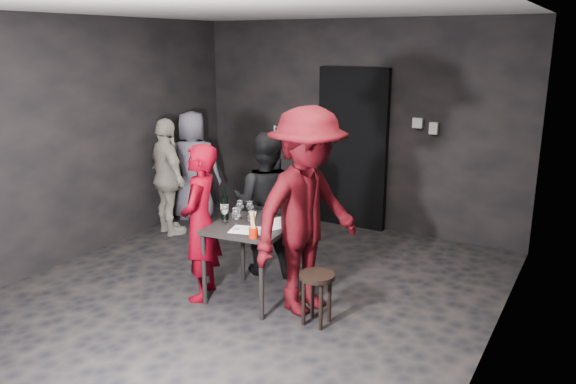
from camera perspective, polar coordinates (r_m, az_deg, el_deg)
The scene contains 26 objects.
floor at distance 5.69m, azimuth -3.84°, elevation -10.06°, with size 4.50×5.00×0.02m, color black.
ceiling at distance 5.16m, azimuth -4.39°, elevation 18.21°, with size 4.50×5.00×0.02m, color silver.
wall_back at distance 7.43m, azimuth 6.82°, elevation 6.72°, with size 4.50×0.04×2.70m, color black.
wall_left at distance 6.77m, azimuth -20.15°, elevation 5.10°, with size 0.04×5.00×2.70m, color black.
wall_right at distance 4.44m, azimuth 20.74°, elevation 0.24°, with size 0.04×5.00×2.70m, color black.
doorway at distance 7.43m, azimuth 6.57°, elevation 4.37°, with size 0.95×0.10×2.10m, color black.
wallbox_upper at distance 7.08m, azimuth 13.05°, elevation 6.85°, with size 0.12×0.06×0.12m, color #B7B7B2.
wallbox_lower at distance 7.04m, azimuth 14.58°, elevation 6.29°, with size 0.10×0.06×0.14m, color #B7B7B2.
hand_truck at distance 7.77m, azimuth -0.26°, elevation -1.26°, with size 0.44×0.36×1.31m.
tasting_table at distance 5.31m, azimuth -3.80°, elevation -4.34°, with size 0.72×0.72×0.75m.
stool at distance 4.94m, azimuth 2.94°, elevation -9.45°, with size 0.31×0.31×0.47m.
server_red at distance 5.37m, azimuth -8.91°, elevation -3.07°, with size 0.55×0.36×1.51m, color #72000E.
woman_black at distance 5.91m, azimuth -2.24°, elevation -1.09°, with size 0.75×0.41×1.54m, color black.
man_maroon at distance 4.94m, azimuth 1.98°, elevation 0.60°, with size 1.52×0.71×2.36m, color #3F050B.
bystander_cream at distance 7.26m, azimuth -12.13°, elevation 1.45°, with size 0.88×0.42×1.50m, color beige.
bystander_grey at distance 7.84m, azimuth -9.61°, elevation 2.68°, with size 0.75×0.41×1.53m, color slate.
tasting_mat at distance 5.12m, azimuth -3.97°, elevation -3.89°, with size 0.34×0.22×0.00m, color white.
wine_glass_a at distance 5.32m, azimuth -6.46°, elevation -2.17°, with size 0.07×0.07×0.19m, color white, non-canonical shape.
wine_glass_b at distance 5.43m, azimuth -4.93°, elevation -1.72°, with size 0.08×0.08×0.20m, color white, non-canonical shape.
wine_glass_c at distance 5.42m, azimuth -3.91°, elevation -1.76°, with size 0.07×0.07×0.20m, color white, non-canonical shape.
wine_glass_d at distance 5.12m, azimuth -5.30°, elevation -2.62°, with size 0.09×0.09×0.22m, color white, non-canonical shape.
wine_glass_e at distance 5.07m, azimuth -3.73°, elevation -2.88°, with size 0.08×0.08×0.20m, color white, non-canonical shape.
wine_glass_f at distance 5.22m, azimuth -1.66°, elevation -2.35°, with size 0.08×0.08×0.20m, color white, non-canonical shape.
wine_bottle at distance 5.43m, azimuth -6.46°, elevation -1.55°, with size 0.08×0.08×0.31m.
breadstick_cup at distance 4.89m, azimuth -3.55°, elevation -3.39°, with size 0.08×0.08×0.26m.
reserved_card at distance 5.14m, azimuth -1.49°, elevation -3.18°, with size 0.08×0.14×0.11m, color white, non-canonical shape.
Camera 1 is at (2.90, -4.26, 2.40)m, focal length 35.00 mm.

